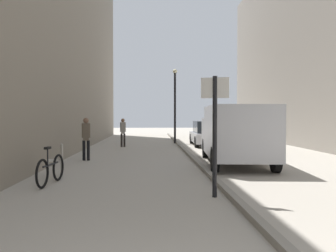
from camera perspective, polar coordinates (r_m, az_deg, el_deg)
The scene contains 10 objects.
ground_plane at distance 13.91m, azimuth -2.29°, elevation -5.62°, with size 80.00×80.00×0.00m, color #A8A093.
kerb_strip at distance 14.01m, azimuth 4.21°, elevation -5.33°, with size 0.16×40.00×0.12m, color gray.
pedestrian_main_foreground at distance 14.36m, azimuth -13.00°, elevation -1.55°, with size 0.33×0.22×1.68m.
pedestrian_mid_block at distance 20.30m, azimuth -7.23°, elevation -0.72°, with size 0.32×0.21×1.62m.
delivery_van at distance 13.16m, azimuth 10.75°, elevation -1.04°, with size 2.52×5.70×2.10m.
parked_car at distance 21.30m, azimuth 6.36°, elevation -1.21°, with size 1.91×4.24×1.45m.
street_sign_post at distance 7.68m, azimuth 7.51°, elevation 0.09°, with size 0.58×0.21×2.60m.
lamp_post at distance 22.83m, azimuth 1.13°, elevation 4.03°, with size 0.28×0.28×4.76m.
bicycle_leaning at distance 9.61m, azimuth -18.29°, elevation -6.65°, with size 0.25×1.77×0.98m.
cafe_chair_near_window at distance 10.80m, azimuth -17.24°, elevation -4.86°, with size 0.56×0.56×0.94m.
Camera 1 is at (-0.14, -1.80, 1.74)m, focal length 38.04 mm.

